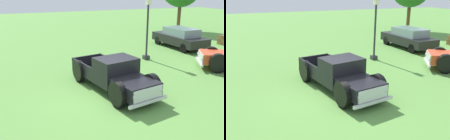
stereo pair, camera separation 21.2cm
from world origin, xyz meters
TOP-DOWN VIEW (x-y plane):
  - ground_plane at (0.00, 0.00)m, footprint 80.00×80.00m
  - pickup_truck_foreground at (-0.36, 0.56)m, footprint 5.21×2.66m
  - sedan_distant_a at (-6.35, 8.50)m, footprint 4.62×2.06m
  - lamp_post_near at (-4.45, 4.47)m, footprint 0.36×0.36m

SIDE VIEW (x-z plane):
  - ground_plane at x=0.00m, z-range 0.00..0.00m
  - pickup_truck_foreground at x=-0.36m, z-range -0.03..1.49m
  - sedan_distant_a at x=-6.35m, z-range 0.04..1.56m
  - lamp_post_near at x=-4.45m, z-range 0.09..3.93m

